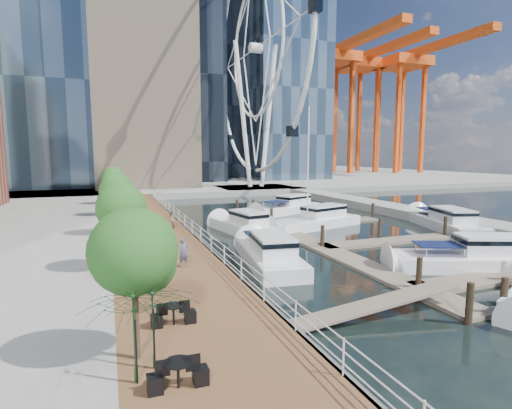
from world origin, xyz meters
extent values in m
plane|color=black|center=(0.00, 0.00, 0.00)|extent=(520.00, 520.00, 0.00)
cube|color=brown|center=(-9.00, 15.00, 0.50)|extent=(6.00, 60.00, 1.00)
cube|color=#595954|center=(-6.00, 15.00, 0.50)|extent=(0.25, 60.00, 1.00)
cube|color=gray|center=(0.00, 102.00, 0.50)|extent=(200.00, 114.00, 1.00)
cube|color=gray|center=(20.00, 20.00, 0.50)|extent=(4.00, 60.00, 1.00)
cube|color=gray|center=(14.00, 52.00, 0.50)|extent=(14.00, 12.00, 1.00)
cube|color=#6D6051|center=(3.00, 10.00, 0.10)|extent=(2.00, 32.00, 0.20)
cube|color=#6D6051|center=(9.00, -2.00, 0.10)|extent=(12.00, 2.00, 0.20)
cube|color=#6D6051|center=(9.00, 8.00, 0.10)|extent=(12.00, 2.00, 0.20)
cube|color=#6D6051|center=(9.00, 18.00, 0.10)|extent=(12.00, 2.00, 0.20)
cube|color=#475E75|center=(30.00, 75.00, 43.50)|extent=(18.00, 18.00, 85.00)
cylinder|color=white|center=(11.50, 52.00, 14.00)|extent=(0.80, 0.80, 26.00)
cylinder|color=white|center=(16.50, 52.00, 14.00)|extent=(0.80, 0.80, 26.00)
torus|color=white|center=(14.00, 52.00, 26.00)|extent=(0.70, 44.70, 44.70)
cylinder|color=#3F2B1C|center=(-11.40, -6.00, 2.20)|extent=(0.20, 0.20, 2.40)
sphere|color=#265B1E|center=(-11.40, -6.00, 4.30)|extent=(2.60, 2.60, 2.60)
cylinder|color=#3F2B1C|center=(-11.40, 4.00, 2.20)|extent=(0.20, 0.20, 2.40)
sphere|color=#265B1E|center=(-11.40, 4.00, 4.30)|extent=(2.60, 2.60, 2.60)
cylinder|color=#3F2B1C|center=(-11.40, 14.00, 2.20)|extent=(0.20, 0.20, 2.40)
sphere|color=#265B1E|center=(-11.40, 14.00, 4.30)|extent=(2.60, 2.60, 2.60)
cylinder|color=#3F2B1C|center=(-11.40, 24.00, 2.20)|extent=(0.20, 0.20, 2.40)
sphere|color=#265B1E|center=(-11.40, 24.00, 4.30)|extent=(2.60, 2.60, 2.60)
cylinder|color=#3F2B1C|center=(-11.40, 34.00, 2.20)|extent=(0.20, 0.20, 2.40)
sphere|color=#265B1E|center=(-11.40, 34.00, 4.30)|extent=(2.60, 2.60, 2.60)
imported|color=#494B62|center=(-8.31, 3.33, 1.80)|extent=(0.68, 0.56, 1.61)
imported|color=#89715F|center=(-7.25, 14.93, 1.76)|extent=(0.86, 0.93, 1.52)
imported|color=#353842|center=(-9.04, 30.75, 1.74)|extent=(0.93, 0.58, 1.48)
imported|color=#0E3611|center=(-11.50, -7.42, 2.29)|extent=(3.71, 3.74, 2.59)
imported|color=#0E341D|center=(-10.97, -6.83, 2.19)|extent=(2.91, 2.95, 2.39)
imported|color=#103D1B|center=(-11.50, 2.26, 2.23)|extent=(3.47, 3.50, 2.45)
camera|label=1|loc=(-12.01, -17.93, 7.14)|focal=28.00mm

